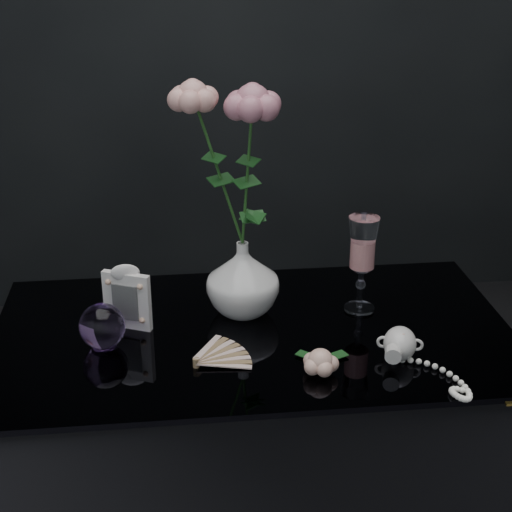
{
  "coord_description": "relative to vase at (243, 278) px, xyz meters",
  "views": [
    {
      "loc": [
        -0.15,
        -1.34,
        1.54
      ],
      "look_at": [
        0.01,
        0.06,
        0.92
      ],
      "focal_mm": 55.0,
      "sensor_mm": 36.0,
      "label": 1
    }
  ],
  "objects": [
    {
      "name": "paperweight",
      "position": [
        -0.28,
        -0.11,
        -0.03
      ],
      "size": [
        0.12,
        0.12,
        0.09
      ],
      "primitive_type": null,
      "rotation": [
        0.0,
        0.0,
        0.39
      ],
      "color": "#9B72B9",
      "rests_on": "table"
    },
    {
      "name": "vase",
      "position": [
        0.0,
        0.0,
        0.0
      ],
      "size": [
        0.16,
        0.16,
        0.16
      ],
      "primitive_type": "imported",
      "rotation": [
        0.0,
        0.0,
        0.02
      ],
      "color": "white",
      "rests_on": "table"
    },
    {
      "name": "loose_rose",
      "position": [
        0.12,
        -0.26,
        -0.05
      ],
      "size": [
        0.13,
        0.16,
        0.05
      ],
      "primitive_type": null,
      "rotation": [
        0.0,
        0.0,
        -0.1
      ],
      "color": "#FFBCA4",
      "rests_on": "table"
    },
    {
      "name": "table",
      "position": [
        0.01,
        -0.08,
        -0.46
      ],
      "size": [
        1.05,
        0.58,
        0.76
      ],
      "color": "black",
      "rests_on": "ground"
    },
    {
      "name": "pearl_jar",
      "position": [
        0.28,
        -0.22,
        -0.05
      ],
      "size": [
        0.27,
        0.28,
        0.06
      ],
      "primitive_type": null,
      "rotation": [
        0.0,
        0.0,
        -0.29
      ],
      "color": "silver",
      "rests_on": "table"
    },
    {
      "name": "picture_frame",
      "position": [
        -0.24,
        -0.04,
        -0.01
      ],
      "size": [
        0.13,
        0.12,
        0.14
      ],
      "primitive_type": null,
      "rotation": [
        0.0,
        0.0,
        -0.42
      ],
      "color": "white",
      "rests_on": "table"
    },
    {
      "name": "roses",
      "position": [
        -0.02,
        -0.0,
        0.27
      ],
      "size": [
        0.2,
        0.12,
        0.39
      ],
      "color": "#E29D93",
      "rests_on": "vase"
    },
    {
      "name": "paper_fan",
      "position": [
        -0.11,
        -0.21,
        -0.07
      ],
      "size": [
        0.24,
        0.21,
        0.02
      ],
      "primitive_type": null,
      "rotation": [
        0.0,
        0.0,
        0.26
      ],
      "color": "beige",
      "rests_on": "table"
    },
    {
      "name": "wine_glass",
      "position": [
        0.25,
        -0.01,
        0.03
      ],
      "size": [
        0.08,
        0.08,
        0.21
      ],
      "primitive_type": null,
      "rotation": [
        0.0,
        0.0,
        0.36
      ],
      "color": "white",
      "rests_on": "table"
    }
  ]
}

